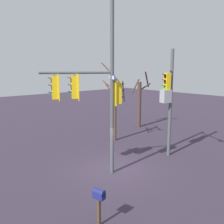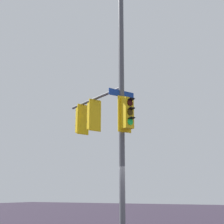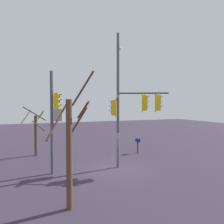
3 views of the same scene
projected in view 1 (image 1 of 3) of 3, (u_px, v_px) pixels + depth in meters
The scene contains 6 objects.
ground_plane at pixel (113, 170), 13.87m from camera, with size 80.00×80.00×0.00m, color #362C3C.
main_signal_pole_assembly at pixel (98, 79), 12.28m from camera, with size 3.86×4.21×9.64m.
secondary_pole_assembly at pixel (168, 97), 15.42m from camera, with size 0.82×0.59×6.73m.
mailbox at pixel (99, 197), 8.81m from camera, with size 0.33×0.48×1.41m.
bare_tree_behind_pole at pixel (140, 102), 23.49m from camera, with size 1.54×1.74×5.29m.
bare_tree_across_street at pixel (115, 107), 18.97m from camera, with size 2.04×1.63×5.99m.
Camera 1 is at (8.67, 9.79, 5.63)m, focal length 39.97 mm.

